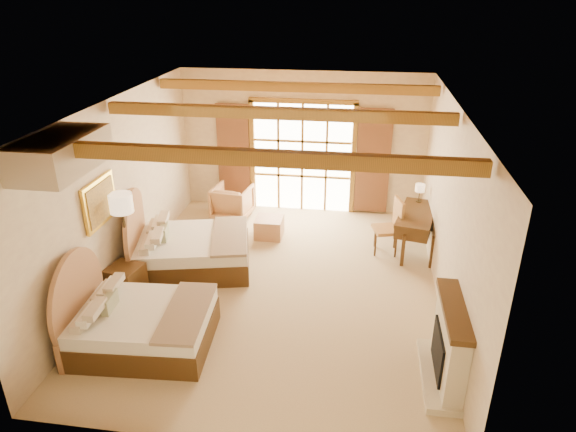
% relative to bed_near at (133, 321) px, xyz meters
% --- Properties ---
extents(floor, '(7.00, 7.00, 0.00)m').
position_rel_bed_near_xyz_m(floor, '(1.83, 1.88, -0.39)').
color(floor, '#CEB687').
rests_on(floor, ground).
extents(wall_back, '(5.50, 0.00, 5.50)m').
position_rel_bed_near_xyz_m(wall_back, '(1.83, 5.38, 1.21)').
color(wall_back, beige).
rests_on(wall_back, ground).
extents(wall_left, '(0.00, 7.00, 7.00)m').
position_rel_bed_near_xyz_m(wall_left, '(-0.92, 1.88, 1.21)').
color(wall_left, beige).
rests_on(wall_left, ground).
extents(wall_right, '(0.00, 7.00, 7.00)m').
position_rel_bed_near_xyz_m(wall_right, '(4.58, 1.88, 1.21)').
color(wall_right, beige).
rests_on(wall_right, ground).
extents(ceiling, '(7.00, 7.00, 0.00)m').
position_rel_bed_near_xyz_m(ceiling, '(1.83, 1.88, 2.81)').
color(ceiling, '#B56836').
rests_on(ceiling, ground).
extents(ceiling_beams, '(5.39, 4.60, 0.18)m').
position_rel_bed_near_xyz_m(ceiling_beams, '(1.83, 1.88, 2.69)').
color(ceiling_beams, olive).
rests_on(ceiling_beams, ceiling).
extents(french_doors, '(3.95, 0.08, 2.60)m').
position_rel_bed_near_xyz_m(french_doors, '(1.83, 5.32, 0.86)').
color(french_doors, white).
rests_on(french_doors, ground).
extents(fireplace, '(0.46, 1.40, 1.16)m').
position_rel_bed_near_xyz_m(fireplace, '(4.43, -0.12, 0.12)').
color(fireplace, '#C4B798').
rests_on(fireplace, ground).
extents(painting, '(0.06, 0.95, 0.75)m').
position_rel_bed_near_xyz_m(painting, '(-0.87, 1.13, 1.36)').
color(painting, yellow).
rests_on(painting, wall_left).
extents(canopy_valance, '(0.70, 1.40, 0.45)m').
position_rel_bed_near_xyz_m(canopy_valance, '(-0.57, -0.12, 2.56)').
color(canopy_valance, beige).
rests_on(canopy_valance, ceiling).
extents(bed_near, '(2.05, 1.60, 1.29)m').
position_rel_bed_near_xyz_m(bed_near, '(0.00, 0.00, 0.00)').
color(bed_near, '#422812').
rests_on(bed_near, floor).
extents(bed_far, '(2.41, 2.00, 1.38)m').
position_rel_bed_near_xyz_m(bed_far, '(-0.00, 2.28, 0.03)').
color(bed_far, '#422812').
rests_on(bed_far, floor).
extents(nightstand, '(0.61, 0.61, 0.62)m').
position_rel_bed_near_xyz_m(nightstand, '(-0.61, 1.10, -0.08)').
color(nightstand, '#422812').
rests_on(nightstand, floor).
extents(floor_lamp, '(0.38, 0.38, 1.79)m').
position_rel_bed_near_xyz_m(floor_lamp, '(-0.67, 1.41, 1.13)').
color(floor_lamp, '#3B311E').
rests_on(floor_lamp, floor).
extents(armchair, '(0.91, 0.93, 0.75)m').
position_rel_bed_near_xyz_m(armchair, '(0.33, 4.62, -0.01)').
color(armchair, tan).
rests_on(armchair, floor).
extents(ottoman, '(0.57, 0.57, 0.41)m').
position_rel_bed_near_xyz_m(ottoman, '(1.33, 3.78, -0.19)').
color(ottoman, '#A87A48').
rests_on(ottoman, floor).
extents(desk, '(0.96, 1.61, 0.81)m').
position_rel_bed_near_xyz_m(desk, '(4.31, 3.62, 0.04)').
color(desk, '#422812').
rests_on(desk, floor).
extents(desk_chair, '(0.61, 0.60, 1.12)m').
position_rel_bed_near_xyz_m(desk_chair, '(3.76, 3.43, -0.04)').
color(desk_chair, '#B07A3D').
rests_on(desk_chair, floor).
extents(desk_lamp, '(0.19, 0.19, 0.38)m').
position_rel_bed_near_xyz_m(desk_lamp, '(4.38, 4.18, 0.71)').
color(desk_lamp, '#3B311E').
rests_on(desk_lamp, desk).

